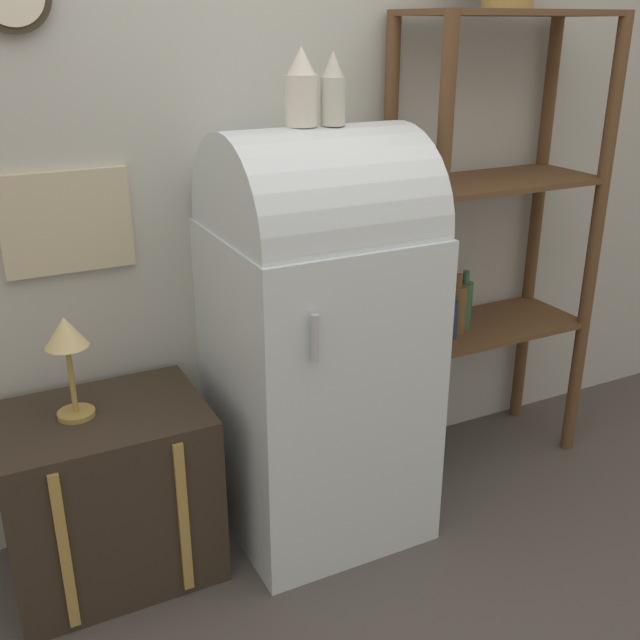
{
  "coord_description": "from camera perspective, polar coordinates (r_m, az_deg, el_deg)",
  "views": [
    {
      "loc": [
        -1.01,
        -1.78,
        1.65
      ],
      "look_at": [
        0.01,
        0.24,
        0.76
      ],
      "focal_mm": 42.0,
      "sensor_mm": 36.0,
      "label": 1
    }
  ],
  "objects": [
    {
      "name": "wall_back",
      "position": [
        2.58,
        -3.76,
        14.82
      ],
      "size": [
        7.0,
        0.09,
        2.7
      ],
      "color": "#B7B7AD",
      "rests_on": "ground_plane"
    },
    {
      "name": "desk_lamp",
      "position": [
        2.26,
        -18.73,
        -1.71
      ],
      "size": [
        0.12,
        0.12,
        0.32
      ],
      "color": "#AD8942",
      "rests_on": "suitcase_trunk"
    },
    {
      "name": "suitcase_trunk",
      "position": [
        2.49,
        -15.81,
        -12.61
      ],
      "size": [
        0.62,
        0.46,
        0.57
      ],
      "color": "#33281E",
      "rests_on": "ground_plane"
    },
    {
      "name": "vase_center",
      "position": [
        2.28,
        1.0,
        17.06
      ],
      "size": [
        0.07,
        0.07,
        0.21
      ],
      "color": "beige",
      "rests_on": "refrigerator"
    },
    {
      "name": "refrigerator",
      "position": [
        2.45,
        -0.22,
        -0.87
      ],
      "size": [
        0.63,
        0.65,
        1.37
      ],
      "color": "silver",
      "rests_on": "ground_plane"
    },
    {
      "name": "shelf_unit",
      "position": [
        2.86,
        12.89,
        7.01
      ],
      "size": [
        0.77,
        0.37,
        1.7
      ],
      "color": "brown",
      "rests_on": "ground_plane"
    },
    {
      "name": "vase_left",
      "position": [
        2.26,
        -1.42,
        17.16
      ],
      "size": [
        0.1,
        0.1,
        0.22
      ],
      "color": "silver",
      "rests_on": "refrigerator"
    },
    {
      "name": "ground_plane",
      "position": [
        2.63,
        2.26,
        -17.32
      ],
      "size": [
        12.0,
        12.0,
        0.0
      ],
      "primitive_type": "plane",
      "color": "#4C4742"
    }
  ]
}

